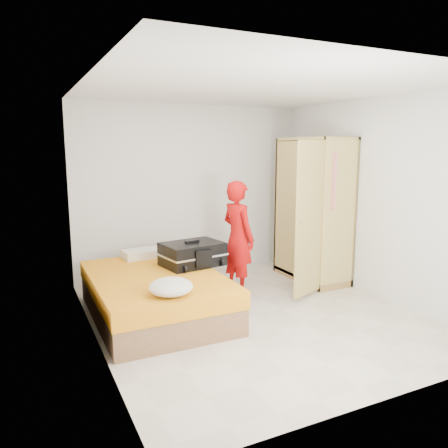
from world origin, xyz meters
name	(u,v)px	position (x,y,z in m)	size (l,w,h in m)	color
room	(255,206)	(0.00, 0.00, 1.30)	(4.00, 4.02, 2.60)	beige
bed	(156,295)	(-1.05, 0.49, 0.25)	(1.42, 2.02, 0.50)	#916542
wardrobe	(313,214)	(1.45, 0.85, 1.00)	(1.13, 1.40, 2.10)	#D1B866
person	(238,238)	(0.19, 0.78, 0.77)	(0.56, 0.37, 1.53)	#B60B0C
suitcase	(192,254)	(-0.50, 0.68, 0.64)	(0.81, 0.65, 0.32)	black
round_cushion	(171,287)	(-1.11, -0.28, 0.58)	(0.44, 0.44, 0.17)	white
pillow	(146,253)	(-0.92, 1.34, 0.55)	(0.60, 0.31, 0.11)	white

